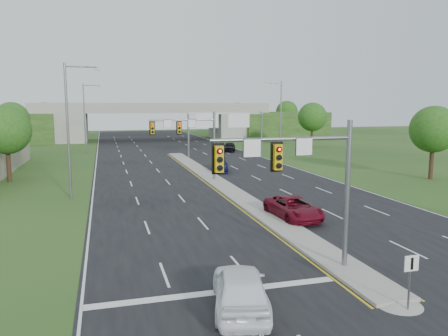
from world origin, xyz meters
name	(u,v)px	position (x,y,z in m)	size (l,w,h in m)	color
ground	(344,269)	(0.00, 0.00, 0.00)	(240.00, 240.00, 0.00)	#234318
road	(194,167)	(0.00, 35.00, 0.01)	(24.00, 160.00, 0.02)	black
median	(219,183)	(0.00, 23.00, 0.10)	(2.00, 54.00, 0.16)	gray
median_nose	(399,303)	(0.00, -4.00, 0.10)	(2.00, 2.00, 0.16)	gray
lane_markings	(200,175)	(-0.60, 28.91, 0.02)	(23.72, 160.00, 0.01)	gold
signal_mast_near	(303,172)	(-2.26, -0.07, 4.73)	(6.62, 0.60, 7.00)	slate
signal_mast_far	(192,135)	(-2.26, 24.93, 4.73)	(6.62, 0.60, 7.00)	slate
keep_right_sign	(411,273)	(0.00, -4.53, 1.52)	(0.60, 0.13, 2.20)	slate
sign_gantry	(225,122)	(6.68, 44.92, 5.24)	(11.58, 0.44, 6.67)	slate
overpass	(153,124)	(0.00, 80.00, 3.55)	(80.00, 14.00, 8.10)	gray
lightpole_l_mid	(70,124)	(-13.30, 20.00, 6.10)	(2.85, 0.25, 11.00)	slate
lightpole_l_far	(86,115)	(-13.30, 55.00, 6.10)	(2.85, 0.25, 11.00)	slate
lightpole_r_far	(279,116)	(13.30, 40.00, 6.10)	(2.85, 0.25, 11.00)	slate
tree_l_near	(6,130)	(-20.00, 30.00, 5.18)	(4.80, 4.80, 7.60)	#382316
tree_l_mid	(12,119)	(-24.00, 55.00, 5.51)	(5.20, 5.20, 8.12)	#382316
tree_r_near	(434,129)	(22.00, 20.00, 5.18)	(4.80, 4.80, 7.60)	#382316
tree_r_mid	(312,117)	(26.00, 55.00, 5.51)	(5.20, 5.20, 8.12)	#382316
tree_back_b	(44,114)	(-24.00, 94.00, 5.51)	(5.60, 5.60, 8.32)	#382316
tree_back_c	(238,113)	(24.00, 94.00, 5.51)	(5.60, 5.60, 8.32)	#382316
tree_back_d	(287,112)	(38.00, 94.00, 5.84)	(6.00, 6.00, 8.85)	#382316
car_white	(240,288)	(-6.00, -2.67, 0.86)	(1.99, 4.94, 1.68)	white
car_far_a	(293,208)	(1.50, 9.05, 0.76)	(2.45, 5.32, 1.48)	maroon
car_far_b	(220,166)	(2.17, 30.90, 0.70)	(1.89, 4.66, 1.35)	#0E1155
car_far_c	(229,147)	(9.36, 51.76, 0.80)	(1.84, 4.58, 1.56)	black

